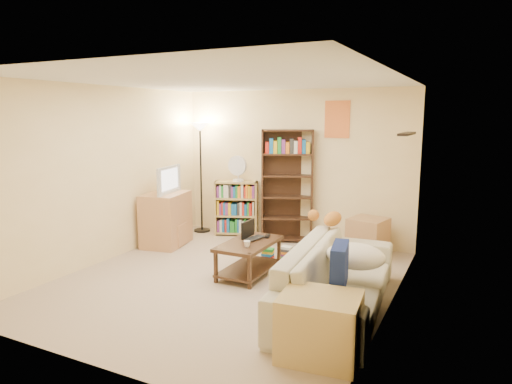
% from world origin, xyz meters
% --- Properties ---
extents(room, '(4.50, 4.54, 2.52)m').
position_xyz_m(room, '(0.00, 0.01, 1.62)').
color(room, '#C8B096').
rests_on(room, ground).
extents(sofa, '(2.54, 1.32, 0.70)m').
position_xyz_m(sofa, '(1.50, -0.21, 0.35)').
color(sofa, '#B8B399').
rests_on(sofa, ground).
extents(navy_pillow, '(0.22, 0.48, 0.41)m').
position_xyz_m(navy_pillow, '(1.65, -0.72, 0.67)').
color(navy_pillow, navy).
rests_on(navy_pillow, sofa).
extents(cream_blanket, '(0.64, 0.46, 0.27)m').
position_xyz_m(cream_blanket, '(1.66, -0.14, 0.60)').
color(cream_blanket, white).
rests_on(cream_blanket, sofa).
extents(tabby_cat, '(0.55, 0.23, 0.19)m').
position_xyz_m(tabby_cat, '(1.11, 0.67, 0.79)').
color(tabby_cat, '#C07028').
rests_on(tabby_cat, sofa).
extents(coffee_table, '(0.56, 1.01, 0.45)m').
position_xyz_m(coffee_table, '(0.15, 0.31, 0.29)').
color(coffee_table, '#3E2817').
rests_on(coffee_table, ground).
extents(laptop, '(0.40, 0.33, 0.03)m').
position_xyz_m(laptop, '(0.21, 0.44, 0.46)').
color(laptop, black).
rests_on(laptop, coffee_table).
extents(laptop_screen, '(0.01, 0.34, 0.22)m').
position_xyz_m(laptop_screen, '(0.06, 0.44, 0.58)').
color(laptop_screen, white).
rests_on(laptop_screen, laptop).
extents(mug, '(0.14, 0.14, 0.08)m').
position_xyz_m(mug, '(0.24, 0.09, 0.49)').
color(mug, white).
rests_on(mug, coffee_table).
extents(tv_remote, '(0.11, 0.19, 0.02)m').
position_xyz_m(tv_remote, '(0.26, 0.64, 0.46)').
color(tv_remote, black).
rests_on(tv_remote, coffee_table).
extents(tv_stand, '(0.70, 0.89, 0.85)m').
position_xyz_m(tv_stand, '(-1.70, 0.97, 0.43)').
color(tv_stand, tan).
rests_on(tv_stand, ground).
extents(television, '(0.79, 0.37, 0.44)m').
position_xyz_m(television, '(-1.70, 0.97, 1.07)').
color(television, black).
rests_on(television, tv_stand).
extents(tall_bookshelf, '(0.88, 0.58, 1.86)m').
position_xyz_m(tall_bookshelf, '(-0.04, 2.05, 0.98)').
color(tall_bookshelf, '#3B2416').
rests_on(tall_bookshelf, ground).
extents(short_bookshelf, '(0.80, 0.54, 0.95)m').
position_xyz_m(short_bookshelf, '(-0.99, 2.05, 0.48)').
color(short_bookshelf, tan).
rests_on(short_bookshelf, ground).
extents(desk_fan, '(0.34, 0.19, 0.45)m').
position_xyz_m(desk_fan, '(-0.94, 2.00, 1.19)').
color(desk_fan, white).
rests_on(desk_fan, short_bookshelf).
extents(floor_lamp, '(0.33, 0.33, 1.96)m').
position_xyz_m(floor_lamp, '(-1.67, 1.97, 1.56)').
color(floor_lamp, black).
rests_on(floor_lamp, ground).
extents(side_table, '(0.60, 0.60, 0.57)m').
position_xyz_m(side_table, '(1.36, 1.83, 0.29)').
color(side_table, tan).
rests_on(side_table, ground).
extents(end_cabinet, '(0.73, 0.63, 0.56)m').
position_xyz_m(end_cabinet, '(1.65, -1.27, 0.28)').
color(end_cabinet, tan).
rests_on(end_cabinet, ground).
extents(book_stacks, '(1.16, 0.58, 0.21)m').
position_xyz_m(book_stacks, '(0.60, 1.29, 0.09)').
color(book_stacks, red).
rests_on(book_stacks, ground).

